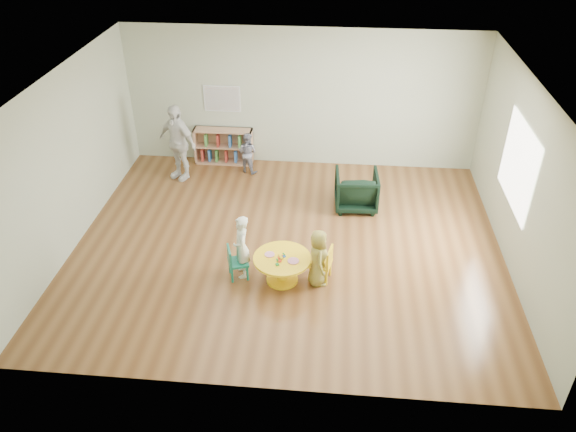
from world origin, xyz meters
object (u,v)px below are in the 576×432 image
object	(u,v)px
toddler	(248,153)
adult_caretaker	(177,142)
kid_chair_right	(324,263)
child_left	(241,247)
child_right	(318,258)
activity_table	(282,265)
bookshelf	(223,146)
armchair	(356,190)
kid_chair_left	(235,261)

from	to	relation	value
toddler	adult_caretaker	bearing A→B (deg)	36.97
kid_chair_right	child_left	distance (m)	1.25
toddler	child_right	bearing A→B (deg)	136.60
activity_table	child_left	bearing A→B (deg)	171.37
activity_table	adult_caretaker	distance (m)	3.89
bookshelf	adult_caretaker	bearing A→B (deg)	-135.59
activity_table	armchair	xyz separation A→B (m)	(1.12, 2.24, 0.05)
child_left	adult_caretaker	bearing A→B (deg)	-164.03
kid_chair_left	kid_chair_right	xyz separation A→B (m)	(1.33, 0.07, 0.01)
child_left	adult_caretaker	xyz separation A→B (m)	(-1.74, 2.97, 0.25)
kid_chair_left	child_left	xyz separation A→B (m)	(0.09, 0.07, 0.22)
kid_chair_right	adult_caretaker	xyz separation A→B (m)	(-2.97, 2.97, 0.46)
child_right	toddler	size ratio (longest dim) A/B	1.09
armchair	toddler	bearing A→B (deg)	-31.70
kid_chair_right	bookshelf	bearing A→B (deg)	42.97
activity_table	child_left	world-z (taller)	child_left
toddler	adult_caretaker	xyz separation A→B (m)	(-1.31, -0.36, 0.34)
child_right	adult_caretaker	bearing A→B (deg)	33.70
bookshelf	child_left	size ratio (longest dim) A/B	1.16
kid_chair_right	toddler	distance (m)	3.72
bookshelf	child_right	bearing A→B (deg)	-60.42
armchair	child_left	xyz separation A→B (m)	(-1.74, -2.15, 0.17)
kid_chair_left	toddler	size ratio (longest dim) A/B	0.65
child_right	toddler	xyz separation A→B (m)	(-1.58, 3.41, -0.04)
kid_chair_left	adult_caretaker	bearing A→B (deg)	-170.30
kid_chair_left	toddler	bearing A→B (deg)	166.93
armchair	adult_caretaker	xyz separation A→B (m)	(-3.48, 0.82, 0.41)
child_left	adult_caretaker	distance (m)	3.45
armchair	child_left	bearing A→B (deg)	47.70
child_right	adult_caretaker	xyz separation A→B (m)	(-2.89, 3.06, 0.30)
activity_table	armchair	world-z (taller)	armchair
child_left	toddler	world-z (taller)	child_left
kid_chair_right	toddler	xyz separation A→B (m)	(-1.66, 3.33, 0.11)
bookshelf	toddler	size ratio (longest dim) A/B	1.42
armchair	child_right	xyz separation A→B (m)	(-0.59, -2.24, 0.11)
toddler	armchair	bearing A→B (deg)	173.25
kid_chair_right	adult_caretaker	size ratio (longest dim) A/B	0.38
kid_chair_right	child_left	size ratio (longest dim) A/B	0.56
bookshelf	child_right	world-z (taller)	child_right
kid_chair_left	armchair	xyz separation A→B (m)	(1.84, 2.22, 0.06)
kid_chair_left	bookshelf	world-z (taller)	bookshelf
bookshelf	toddler	xyz separation A→B (m)	(0.57, -0.37, 0.06)
child_left	toddler	xyz separation A→B (m)	(-0.43, 3.33, -0.09)
child_left	kid_chair_right	bearing A→B (deg)	75.59
toddler	kid_chair_left	bearing A→B (deg)	117.39
kid_chair_left	bookshelf	size ratio (longest dim) A/B	0.46
bookshelf	kid_chair_left	bearing A→B (deg)	-76.53
child_left	adult_caretaker	size ratio (longest dim) A/B	0.68
kid_chair_right	armchair	distance (m)	2.21
child_left	activity_table	bearing A→B (deg)	67.03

